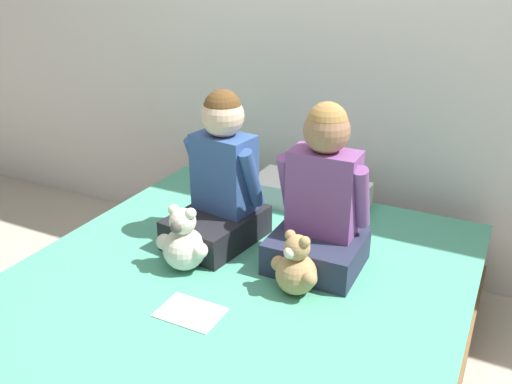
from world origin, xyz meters
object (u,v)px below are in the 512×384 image
(child_on_left, at_px, (221,182))
(teddy_bear_held_by_left_child, at_px, (184,243))
(bed, at_px, (224,339))
(teddy_bear_held_by_right_child, at_px, (296,268))
(pillow_at_headboard, at_px, (309,193))
(sign_card, at_px, (190,312))
(child_on_right, at_px, (321,201))

(child_on_left, height_order, teddy_bear_held_by_left_child, child_on_left)
(bed, xyz_separation_m, teddy_bear_held_by_right_child, (0.23, 0.12, 0.30))
(bed, bearing_deg, pillow_at_headboard, 90.00)
(child_on_left, relative_size, pillow_at_headboard, 1.16)
(pillow_at_headboard, relative_size, sign_card, 2.55)
(sign_card, bearing_deg, pillow_at_headboard, 88.01)
(sign_card, bearing_deg, teddy_bear_held_by_right_child, 45.71)
(child_on_right, distance_m, teddy_bear_held_by_right_child, 0.27)
(teddy_bear_held_by_left_child, xyz_separation_m, sign_card, (0.17, -0.23, -0.10))
(child_on_left, distance_m, teddy_bear_held_by_right_child, 0.51)
(bed, bearing_deg, teddy_bear_held_by_right_child, 27.30)
(child_on_right, relative_size, sign_card, 2.97)
(child_on_right, distance_m, teddy_bear_held_by_left_child, 0.53)
(bed, bearing_deg, child_on_left, 120.00)
(child_on_right, height_order, teddy_bear_held_by_left_child, child_on_right)
(child_on_left, bearing_deg, teddy_bear_held_by_left_child, -82.77)
(bed, distance_m, teddy_bear_held_by_right_child, 0.40)
(child_on_left, xyz_separation_m, sign_card, (0.17, -0.50, -0.25))
(child_on_right, bearing_deg, sign_card, -118.68)
(child_on_left, bearing_deg, bed, -51.73)
(bed, relative_size, child_on_right, 3.15)
(child_on_left, distance_m, teddy_bear_held_by_left_child, 0.31)
(teddy_bear_held_by_left_child, bearing_deg, teddy_bear_held_by_right_child, 3.43)
(teddy_bear_held_by_right_child, xyz_separation_m, sign_card, (-0.26, -0.27, -0.09))
(teddy_bear_held_by_right_child, relative_size, sign_card, 1.10)
(bed, relative_size, sign_card, 9.34)
(teddy_bear_held_by_left_child, bearing_deg, child_on_left, 87.05)
(pillow_at_headboard, bearing_deg, sign_card, -91.99)
(child_on_left, xyz_separation_m, teddy_bear_held_by_right_child, (0.43, -0.23, -0.15))
(bed, distance_m, child_on_right, 0.62)
(teddy_bear_held_by_right_child, height_order, sign_card, teddy_bear_held_by_right_child)
(pillow_at_headboard, bearing_deg, child_on_left, -113.01)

